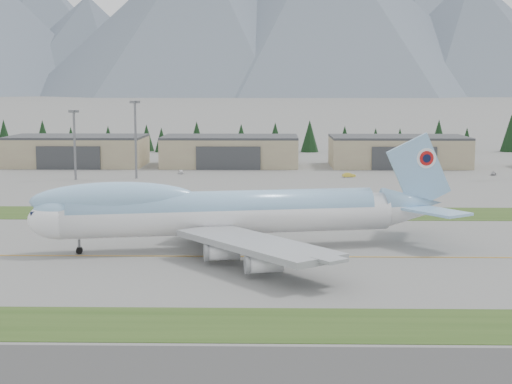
{
  "coord_description": "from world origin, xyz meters",
  "views": [
    {
      "loc": [
        -0.26,
        -129.71,
        28.79
      ],
      "look_at": [
        -3.25,
        22.31,
        8.0
      ],
      "focal_mm": 55.0,
      "sensor_mm": 36.0,
      "label": 1
    }
  ],
  "objects_px": {
    "service_vehicle_b": "(349,177)",
    "service_vehicle_c": "(493,175)",
    "service_vehicle_a": "(181,174)",
    "boeing_747_freighter": "(224,211)",
    "hangar_center": "(230,151)",
    "hangar_right": "(398,151)",
    "hangar_left": "(78,151)"
  },
  "relations": [
    {
      "from": "boeing_747_freighter",
      "to": "hangar_center",
      "type": "relative_size",
      "value": 1.61
    },
    {
      "from": "service_vehicle_b",
      "to": "service_vehicle_c",
      "type": "height_order",
      "value": "service_vehicle_b"
    },
    {
      "from": "hangar_left",
      "to": "hangar_center",
      "type": "height_order",
      "value": "same"
    },
    {
      "from": "hangar_right",
      "to": "service_vehicle_c",
      "type": "relative_size",
      "value": 13.45
    },
    {
      "from": "boeing_747_freighter",
      "to": "service_vehicle_a",
      "type": "bearing_deg",
      "value": 89.36
    },
    {
      "from": "service_vehicle_a",
      "to": "hangar_right",
      "type": "bearing_deg",
      "value": 10.65
    },
    {
      "from": "service_vehicle_b",
      "to": "service_vehicle_c",
      "type": "xyz_separation_m",
      "value": [
        47.13,
        6.37,
        0.0
      ]
    },
    {
      "from": "hangar_right",
      "to": "service_vehicle_b",
      "type": "distance_m",
      "value": 40.1
    },
    {
      "from": "hangar_right",
      "to": "service_vehicle_b",
      "type": "height_order",
      "value": "hangar_right"
    },
    {
      "from": "boeing_747_freighter",
      "to": "hangar_center",
      "type": "distance_m",
      "value": 143.48
    },
    {
      "from": "hangar_center",
      "to": "hangar_right",
      "type": "distance_m",
      "value": 60.0
    },
    {
      "from": "boeing_747_freighter",
      "to": "service_vehicle_a",
      "type": "relative_size",
      "value": 21.09
    },
    {
      "from": "boeing_747_freighter",
      "to": "service_vehicle_a",
      "type": "distance_m",
      "value": 120.34
    },
    {
      "from": "hangar_right",
      "to": "service_vehicle_b",
      "type": "relative_size",
      "value": 11.51
    },
    {
      "from": "service_vehicle_b",
      "to": "service_vehicle_c",
      "type": "relative_size",
      "value": 1.17
    },
    {
      "from": "service_vehicle_a",
      "to": "service_vehicle_b",
      "type": "height_order",
      "value": "service_vehicle_b"
    },
    {
      "from": "boeing_747_freighter",
      "to": "service_vehicle_b",
      "type": "distance_m",
      "value": 114.47
    },
    {
      "from": "service_vehicle_c",
      "to": "hangar_center",
      "type": "bearing_deg",
      "value": -174.74
    },
    {
      "from": "hangar_right",
      "to": "service_vehicle_a",
      "type": "distance_m",
      "value": 79.16
    },
    {
      "from": "service_vehicle_b",
      "to": "service_vehicle_c",
      "type": "distance_m",
      "value": 47.55
    },
    {
      "from": "boeing_747_freighter",
      "to": "hangar_right",
      "type": "relative_size",
      "value": 1.61
    },
    {
      "from": "service_vehicle_a",
      "to": "boeing_747_freighter",
      "type": "bearing_deg",
      "value": -87.66
    },
    {
      "from": "hangar_left",
      "to": "hangar_center",
      "type": "distance_m",
      "value": 55.0
    },
    {
      "from": "hangar_left",
      "to": "hangar_right",
      "type": "distance_m",
      "value": 115.0
    },
    {
      "from": "hangar_left",
      "to": "service_vehicle_c",
      "type": "distance_m",
      "value": 144.1
    },
    {
      "from": "hangar_left",
      "to": "service_vehicle_a",
      "type": "distance_m",
      "value": 47.62
    },
    {
      "from": "hangar_left",
      "to": "hangar_right",
      "type": "relative_size",
      "value": 1.0
    },
    {
      "from": "service_vehicle_b",
      "to": "boeing_747_freighter",
      "type": "bearing_deg",
      "value": 148.77
    },
    {
      "from": "hangar_center",
      "to": "boeing_747_freighter",
      "type": "bearing_deg",
      "value": -87.44
    },
    {
      "from": "hangar_right",
      "to": "service_vehicle_c",
      "type": "distance_m",
      "value": 38.47
    },
    {
      "from": "hangar_left",
      "to": "hangar_center",
      "type": "relative_size",
      "value": 1.0
    },
    {
      "from": "hangar_center",
      "to": "service_vehicle_c",
      "type": "height_order",
      "value": "hangar_center"
    }
  ]
}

